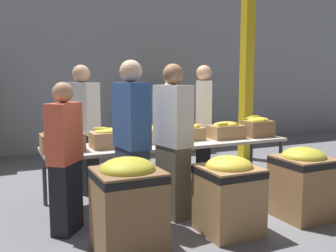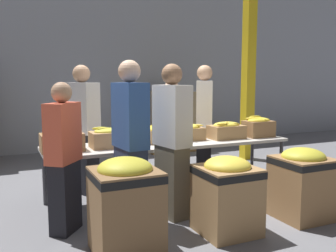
{
  "view_description": "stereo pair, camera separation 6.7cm",
  "coord_description": "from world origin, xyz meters",
  "px_view_note": "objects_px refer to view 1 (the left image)",
  "views": [
    {
      "loc": [
        -2.11,
        -4.43,
        1.58
      ],
      "look_at": [
        0.04,
        0.17,
        0.94
      ],
      "focal_mm": 40.0,
      "sensor_mm": 36.0,
      "label": 1
    },
    {
      "loc": [
        -2.05,
        -4.46,
        1.58
      ],
      "look_at": [
        0.04,
        0.17,
        0.94
      ],
      "focal_mm": 40.0,
      "sensor_mm": 36.0,
      "label": 2
    }
  ],
  "objects_px": {
    "volunteer_1": "(203,123)",
    "volunteer_4": "(65,159)",
    "banana_box_1": "(109,138)",
    "banana_box_4": "(226,130)",
    "volunteer_3": "(132,144)",
    "banana_box_2": "(149,134)",
    "pallet_stack_1": "(164,121)",
    "support_pillar": "(247,57)",
    "volunteer_0": "(171,132)",
    "donation_bin_0": "(128,203)",
    "donation_bin_2": "(303,181)",
    "volunteer_2": "(83,130)",
    "banana_box_0": "(62,140)",
    "banana_box_3": "(189,132)",
    "banana_box_5": "(258,126)",
    "sorting_table": "(171,145)",
    "donation_bin_1": "(228,192)",
    "volunteer_5": "(173,142)"
  },
  "relations": [
    {
      "from": "volunteer_0",
      "to": "volunteer_4",
      "type": "bearing_deg",
      "value": -58.37
    },
    {
      "from": "donation_bin_0",
      "to": "donation_bin_2",
      "type": "xyz_separation_m",
      "value": [
        2.09,
        0.0,
        -0.04
      ]
    },
    {
      "from": "volunteer_1",
      "to": "volunteer_5",
      "type": "height_order",
      "value": "volunteer_1"
    },
    {
      "from": "banana_box_2",
      "to": "donation_bin_2",
      "type": "distance_m",
      "value": 1.97
    },
    {
      "from": "pallet_stack_1",
      "to": "support_pillar",
      "type": "bearing_deg",
      "value": -57.18
    },
    {
      "from": "banana_box_0",
      "to": "volunteer_2",
      "type": "distance_m",
      "value": 0.79
    },
    {
      "from": "volunteer_2",
      "to": "donation_bin_1",
      "type": "relative_size",
      "value": 2.2
    },
    {
      "from": "donation_bin_2",
      "to": "support_pillar",
      "type": "bearing_deg",
      "value": 65.07
    },
    {
      "from": "volunteer_1",
      "to": "volunteer_4",
      "type": "height_order",
      "value": "volunteer_1"
    },
    {
      "from": "volunteer_0",
      "to": "banana_box_1",
      "type": "bearing_deg",
      "value": -63.34
    },
    {
      "from": "volunteer_3",
      "to": "sorting_table",
      "type": "bearing_deg",
      "value": -55.86
    },
    {
      "from": "banana_box_2",
      "to": "donation_bin_2",
      "type": "bearing_deg",
      "value": -47.02
    },
    {
      "from": "pallet_stack_1",
      "to": "banana_box_4",
      "type": "bearing_deg",
      "value": -98.88
    },
    {
      "from": "donation_bin_2",
      "to": "volunteer_4",
      "type": "bearing_deg",
      "value": 164.21
    },
    {
      "from": "banana_box_2",
      "to": "banana_box_1",
      "type": "bearing_deg",
      "value": -169.44
    },
    {
      "from": "banana_box_1",
      "to": "banana_box_5",
      "type": "bearing_deg",
      "value": -1.57
    },
    {
      "from": "banana_box_5",
      "to": "volunteer_4",
      "type": "distance_m",
      "value": 2.89
    },
    {
      "from": "volunteer_4",
      "to": "sorting_table",
      "type": "bearing_deg",
      "value": -29.54
    },
    {
      "from": "banana_box_1",
      "to": "banana_box_5",
      "type": "relative_size",
      "value": 1.09
    },
    {
      "from": "volunteer_2",
      "to": "donation_bin_2",
      "type": "xyz_separation_m",
      "value": [
        2.06,
        -1.98,
        -0.45
      ]
    },
    {
      "from": "volunteer_1",
      "to": "volunteer_4",
      "type": "xyz_separation_m",
      "value": [
        -2.33,
        -1.21,
        -0.12
      ]
    },
    {
      "from": "banana_box_5",
      "to": "banana_box_0",
      "type": "bearing_deg",
      "value": 178.9
    },
    {
      "from": "banana_box_3",
      "to": "volunteer_0",
      "type": "xyz_separation_m",
      "value": [
        0.01,
        0.6,
        -0.08
      ]
    },
    {
      "from": "donation_bin_2",
      "to": "volunteer_0",
      "type": "bearing_deg",
      "value": 110.01
    },
    {
      "from": "volunteer_1",
      "to": "volunteer_3",
      "type": "xyz_separation_m",
      "value": [
        -1.63,
        -1.26,
        -0.01
      ]
    },
    {
      "from": "banana_box_4",
      "to": "donation_bin_0",
      "type": "height_order",
      "value": "banana_box_4"
    },
    {
      "from": "banana_box_1",
      "to": "banana_box_4",
      "type": "xyz_separation_m",
      "value": [
        1.69,
        -0.02,
        0.0
      ]
    },
    {
      "from": "donation_bin_2",
      "to": "volunteer_5",
      "type": "bearing_deg",
      "value": 154.02
    },
    {
      "from": "pallet_stack_1",
      "to": "donation_bin_0",
      "type": "bearing_deg",
      "value": -118.1
    },
    {
      "from": "donation_bin_1",
      "to": "pallet_stack_1",
      "type": "distance_m",
      "value": 4.69
    },
    {
      "from": "donation_bin_0",
      "to": "donation_bin_2",
      "type": "relative_size",
      "value": 1.09
    },
    {
      "from": "volunteer_1",
      "to": "volunteer_0",
      "type": "bearing_deg",
      "value": -66.59
    },
    {
      "from": "sorting_table",
      "to": "volunteer_0",
      "type": "bearing_deg",
      "value": 64.39
    },
    {
      "from": "banana_box_1",
      "to": "banana_box_3",
      "type": "xyz_separation_m",
      "value": [
        1.16,
        0.08,
        -0.01
      ]
    },
    {
      "from": "banana_box_4",
      "to": "banana_box_1",
      "type": "bearing_deg",
      "value": 179.41
    },
    {
      "from": "support_pillar",
      "to": "pallet_stack_1",
      "type": "distance_m",
      "value": 2.34
    },
    {
      "from": "sorting_table",
      "to": "volunteer_4",
      "type": "height_order",
      "value": "volunteer_4"
    },
    {
      "from": "volunteer_4",
      "to": "donation_bin_2",
      "type": "xyz_separation_m",
      "value": [
        2.51,
        -0.71,
        -0.34
      ]
    },
    {
      "from": "volunteer_3",
      "to": "support_pillar",
      "type": "bearing_deg",
      "value": -60.98
    },
    {
      "from": "volunteer_5",
      "to": "banana_box_1",
      "type": "bearing_deg",
      "value": 30.48
    },
    {
      "from": "support_pillar",
      "to": "sorting_table",
      "type": "bearing_deg",
      "value": -146.63
    },
    {
      "from": "banana_box_5",
      "to": "donation_bin_2",
      "type": "bearing_deg",
      "value": -104.92
    },
    {
      "from": "banana_box_3",
      "to": "volunteer_0",
      "type": "height_order",
      "value": "volunteer_0"
    },
    {
      "from": "banana_box_2",
      "to": "volunteer_1",
      "type": "distance_m",
      "value": 1.23
    },
    {
      "from": "banana_box_3",
      "to": "volunteer_0",
      "type": "relative_size",
      "value": 0.25
    },
    {
      "from": "banana_box_4",
      "to": "donation_bin_2",
      "type": "distance_m",
      "value": 1.37
    },
    {
      "from": "support_pillar",
      "to": "banana_box_3",
      "type": "bearing_deg",
      "value": -143.91
    },
    {
      "from": "banana_box_2",
      "to": "volunteer_2",
      "type": "height_order",
      "value": "volunteer_2"
    },
    {
      "from": "sorting_table",
      "to": "donation_bin_0",
      "type": "distance_m",
      "value": 1.71
    },
    {
      "from": "banana_box_5",
      "to": "volunteer_5",
      "type": "relative_size",
      "value": 0.23
    }
  ]
}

